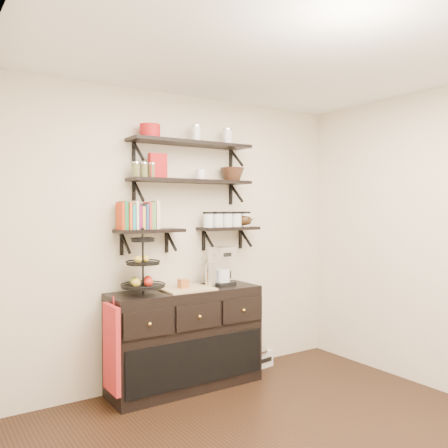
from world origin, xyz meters
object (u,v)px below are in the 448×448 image
sideboard (186,338)px  radio (257,358)px  fruit_stand (143,272)px  coffee_maker (221,267)px

sideboard → radio: (0.88, 0.08, -0.36)m
fruit_stand → sideboard: bearing=-0.6°
coffee_maker → radio: bearing=-0.5°
fruit_stand → coffee_maker: size_ratio=1.48×
fruit_stand → radio: fruit_stand is taller
radio → coffee_maker: bearing=178.6°
coffee_maker → sideboard: bearing=176.4°
fruit_stand → radio: 1.63m
sideboard → radio: 0.95m
coffee_maker → radio: size_ratio=1.11×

